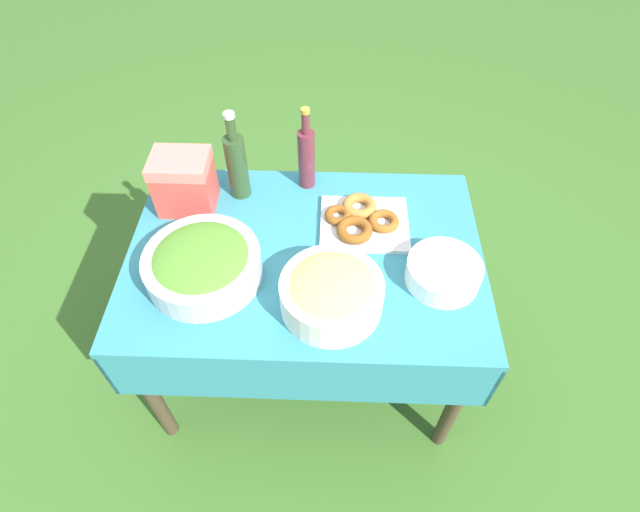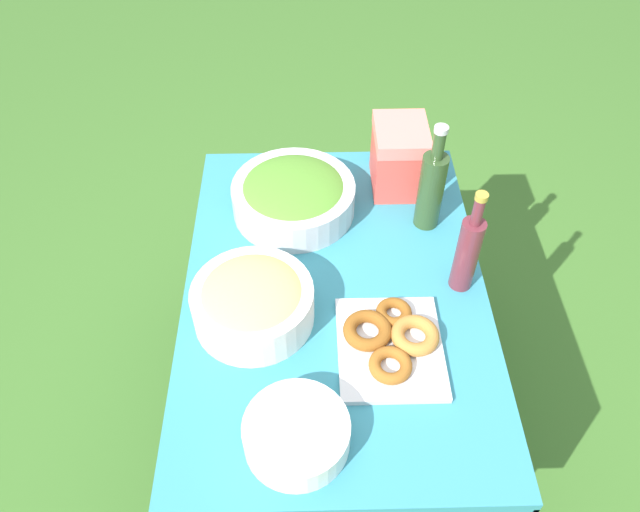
{
  "view_description": "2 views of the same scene",
  "coord_description": "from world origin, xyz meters",
  "views": [
    {
      "loc": [
        0.08,
        -1.03,
        1.89
      ],
      "look_at": [
        0.05,
        -0.07,
        0.74
      ],
      "focal_mm": 28.0,
      "sensor_mm": 36.0,
      "label": 1
    },
    {
      "loc": [
        1.03,
        -0.06,
        1.92
      ],
      "look_at": [
        -0.07,
        -0.04,
        0.73
      ],
      "focal_mm": 35.0,
      "sensor_mm": 36.0,
      "label": 2
    }
  ],
  "objects": [
    {
      "name": "olive_oil_bottle",
      "position": [
        -0.24,
        0.27,
        0.81
      ],
      "size": [
        0.07,
        0.07,
        0.33
      ],
      "color": "#2D4723",
      "rests_on": "picnic_table"
    },
    {
      "name": "ground_plane",
      "position": [
        0.0,
        0.0,
        0.0
      ],
      "size": [
        14.0,
        14.0,
        0.0
      ],
      "primitive_type": "plane",
      "color": "#3D6B28"
    },
    {
      "name": "plate_stack",
      "position": [
        0.42,
        -0.1,
        0.72
      ],
      "size": [
        0.23,
        0.23,
        0.07
      ],
      "color": "white",
      "rests_on": "picnic_table"
    },
    {
      "name": "salad_bowl",
      "position": [
        -0.3,
        -0.11,
        0.74
      ],
      "size": [
        0.35,
        0.35,
        0.11
      ],
      "color": "silver",
      "rests_on": "picnic_table"
    },
    {
      "name": "picnic_table",
      "position": [
        0.0,
        0.0,
        0.58
      ],
      "size": [
        1.13,
        0.78,
        0.68
      ],
      "color": "teal",
      "rests_on": "ground_plane"
    },
    {
      "name": "cooler_box",
      "position": [
        -0.41,
        0.2,
        0.78
      ],
      "size": [
        0.19,
        0.15,
        0.2
      ],
      "color": "#E04C42",
      "rests_on": "picnic_table"
    },
    {
      "name": "donut_platter",
      "position": [
        0.18,
        0.12,
        0.7
      ],
      "size": [
        0.3,
        0.26,
        0.05
      ],
      "color": "silver",
      "rests_on": "picnic_table"
    },
    {
      "name": "wine_bottle",
      "position": [
        -0.01,
        0.32,
        0.8
      ],
      "size": [
        0.06,
        0.06,
        0.31
      ],
      "color": "maroon",
      "rests_on": "picnic_table"
    },
    {
      "name": "pasta_bowl",
      "position": [
        0.09,
        -0.2,
        0.74
      ],
      "size": [
        0.3,
        0.3,
        0.12
      ],
      "color": "white",
      "rests_on": "picnic_table"
    }
  ]
}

